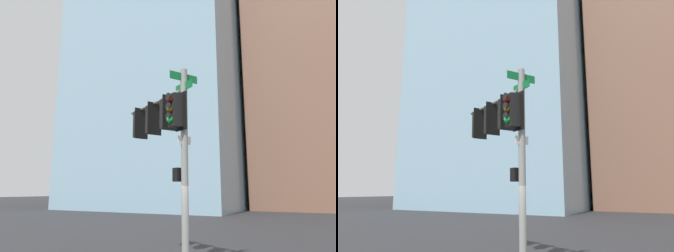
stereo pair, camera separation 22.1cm
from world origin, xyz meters
TOP-DOWN VIEW (x-y plane):
  - signal_pole_assembly at (-1.41, 0.18)m, footprint 3.46×2.40m
  - building_brick_midblock at (-21.08, 36.31)m, footprint 19.79×15.22m

SIDE VIEW (x-z plane):
  - signal_pole_assembly at x=-1.41m, z-range 1.30..7.35m
  - building_brick_midblock at x=-21.08m, z-range 0.00..35.73m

